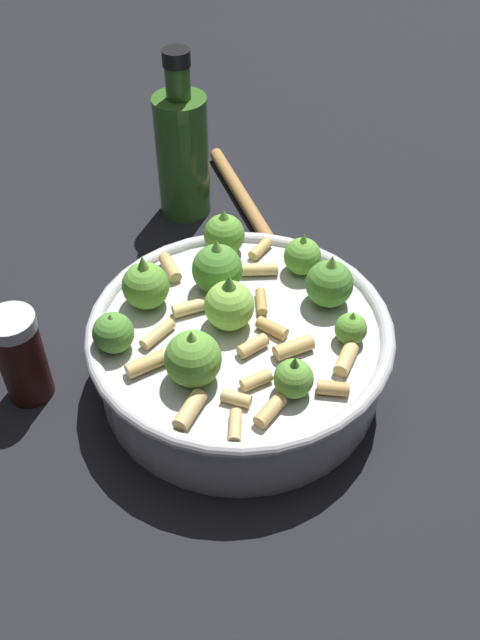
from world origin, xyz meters
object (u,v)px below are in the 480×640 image
cooking_pan (239,343)px  olive_oil_bottle (182,151)px  pepper_shaker (21,356)px  wooden_spoon (250,210)px

cooking_pan → olive_oil_bottle: (0.19, 0.20, 0.03)m
cooking_pan → pepper_shaker: size_ratio=2.85×
cooking_pan → olive_oil_bottle: size_ratio=1.37×
cooking_pan → wooden_spoon: bearing=30.2°
cooking_pan → wooden_spoon: cooking_pan is taller
pepper_shaker → wooden_spoon: bearing=-3.3°
pepper_shaker → cooking_pan: bearing=-51.4°
cooking_pan → olive_oil_bottle: olive_oil_bottle is taller
olive_oil_bottle → wooden_spoon: size_ratio=0.95×
olive_oil_bottle → wooden_spoon: 0.10m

